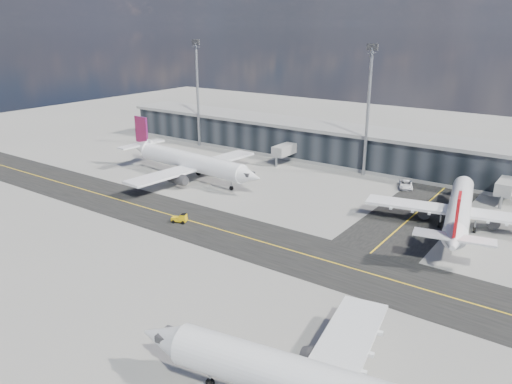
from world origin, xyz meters
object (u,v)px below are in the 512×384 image
at_px(baggage_tug, 181,218).
at_px(service_van, 406,185).
at_px(airliner_redtail, 459,209).
at_px(airliner_af, 189,161).

height_order(baggage_tug, service_van, baggage_tug).
height_order(airliner_redtail, baggage_tug, airliner_redtail).
xyz_separation_m(airliner_redtail, baggage_tug, (-39.85, -24.89, -2.74)).
height_order(airliner_af, baggage_tug, airliner_af).
distance_m(airliner_af, baggage_tug, 26.50).
height_order(airliner_redtail, service_van, airliner_redtail).
xyz_separation_m(airliner_af, baggage_tug, (16.65, -20.38, -3.13)).
relative_size(baggage_tug, service_van, 0.51).
relative_size(airliner_af, airliner_redtail, 1.11).
distance_m(airliner_redtail, service_van, 22.47).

